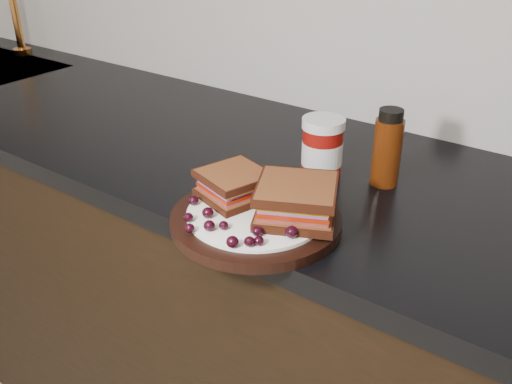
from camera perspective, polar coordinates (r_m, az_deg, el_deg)
base_cabinets at (r=1.47m, az=-1.81°, el=-12.59°), size 3.96×0.58×0.86m
countertop at (r=1.23m, az=-2.12°, el=3.60°), size 3.98×0.60×0.04m
faucet at (r=2.08m, az=-22.99°, el=16.32°), size 0.06×0.22×0.28m
plate at (r=0.93m, az=0.00°, el=-2.77°), size 0.28×0.28×0.02m
sandwich_left at (r=0.96m, az=-2.21°, el=0.72°), size 0.13×0.13×0.05m
sandwich_right at (r=0.90m, az=4.05°, el=-0.87°), size 0.17×0.17×0.06m
grape_0 at (r=0.95m, az=-6.28°, el=-0.83°), size 0.02×0.02×0.02m
grape_1 at (r=0.91m, az=-4.84°, el=-2.07°), size 0.02×0.02×0.02m
grape_2 at (r=0.90m, az=-6.80°, el=-2.52°), size 0.02×0.02×0.01m
grape_3 at (r=0.87m, az=-6.66°, el=-3.60°), size 0.02×0.02×0.01m
grape_4 at (r=0.87m, az=-4.70°, el=-3.37°), size 0.02×0.02×0.02m
grape_5 at (r=0.88m, az=-3.26°, el=-3.34°), size 0.01×0.01×0.01m
grape_6 at (r=0.83m, az=-2.38°, el=-5.00°), size 0.02×0.02×0.02m
grape_7 at (r=0.83m, az=-0.66°, el=-4.96°), size 0.02×0.02×0.02m
grape_8 at (r=0.84m, az=0.28°, el=-4.89°), size 0.02×0.02×0.01m
grape_9 at (r=0.86m, az=0.13°, el=-3.94°), size 0.02×0.02×0.02m
grape_10 at (r=0.86m, az=3.59°, el=-4.00°), size 0.02×0.02×0.02m
grape_11 at (r=0.87m, az=3.40°, el=-3.26°), size 0.02×0.02×0.02m
grape_12 at (r=0.88m, az=3.77°, el=-3.03°), size 0.02×0.02×0.02m
grape_13 at (r=0.91m, az=5.15°, el=-1.99°), size 0.02×0.02×0.02m
grape_14 at (r=0.93m, az=4.78°, el=-1.46°), size 0.02×0.02×0.02m
grape_15 at (r=0.97m, az=0.11°, el=0.17°), size 0.02×0.02×0.02m
grape_16 at (r=0.98m, az=-2.19°, el=0.55°), size 0.02×0.02×0.02m
grape_17 at (r=0.98m, az=-2.13°, el=0.30°), size 0.02×0.02×0.02m
grape_18 at (r=0.97m, az=-4.21°, el=0.23°), size 0.02×0.02×0.02m
grape_19 at (r=0.96m, az=-4.41°, el=-0.03°), size 0.02×0.02×0.02m
grape_20 at (r=0.96m, az=-0.88°, el=-0.29°), size 0.02×0.02×0.02m
grape_21 at (r=0.96m, az=-1.52°, el=-0.17°), size 0.02×0.02×0.02m
grape_22 at (r=0.96m, az=-3.72°, el=-0.23°), size 0.02×0.02×0.02m
condiment_jar at (r=1.07m, az=6.64°, el=4.37°), size 0.08×0.08×0.12m
oil_bottle at (r=1.06m, az=13.01°, el=4.36°), size 0.07×0.07×0.15m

